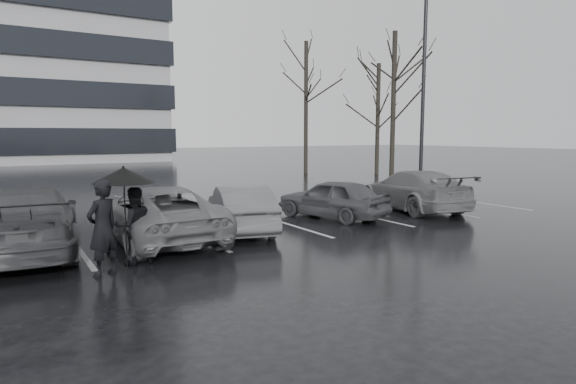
% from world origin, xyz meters
% --- Properties ---
extents(ground, '(160.00, 160.00, 0.00)m').
position_xyz_m(ground, '(0.00, 0.00, 0.00)').
color(ground, black).
rests_on(ground, ground).
extents(car_main, '(2.45, 3.84, 1.22)m').
position_xyz_m(car_main, '(2.30, 2.36, 0.61)').
color(car_main, black).
rests_on(car_main, ground).
extents(car_west_a, '(2.23, 3.93, 1.23)m').
position_xyz_m(car_west_a, '(-1.01, 1.96, 0.61)').
color(car_west_a, '#323134').
rests_on(car_west_a, ground).
extents(car_west_b, '(2.23, 4.82, 1.34)m').
position_xyz_m(car_west_b, '(-3.21, 1.97, 0.67)').
color(car_west_b, '#474749').
rests_on(car_west_b, ground).
extents(car_west_c, '(2.57, 5.22, 1.46)m').
position_xyz_m(car_west_c, '(-6.00, 2.15, 0.73)').
color(car_west_c, black).
rests_on(car_west_c, ground).
extents(car_east, '(2.79, 4.98, 1.36)m').
position_xyz_m(car_east, '(5.61, 2.24, 0.68)').
color(car_east, '#474749').
rests_on(car_east, ground).
extents(pedestrian_left, '(0.77, 0.69, 1.76)m').
position_xyz_m(pedestrian_left, '(-4.89, -0.36, 0.88)').
color(pedestrian_left, black).
rests_on(pedestrian_left, ground).
extents(pedestrian_right, '(0.77, 0.61, 1.54)m').
position_xyz_m(pedestrian_right, '(-4.22, 0.15, 0.77)').
color(pedestrian_right, black).
rests_on(pedestrian_right, ground).
extents(umbrella, '(1.17, 1.17, 1.98)m').
position_xyz_m(umbrella, '(-4.43, -0.11, 1.80)').
color(umbrella, black).
rests_on(umbrella, ground).
extents(lamp_post, '(0.52, 0.52, 9.53)m').
position_xyz_m(lamp_post, '(10.04, 6.06, 4.36)').
color(lamp_post, gray).
rests_on(lamp_post, ground).
extents(stall_stripes, '(19.72, 5.00, 0.00)m').
position_xyz_m(stall_stripes, '(-0.80, 2.50, 0.00)').
color(stall_stripes, '#9E9EA1').
rests_on(stall_stripes, ground).
extents(tree_east, '(0.26, 0.26, 8.00)m').
position_xyz_m(tree_east, '(12.00, 10.00, 4.00)').
color(tree_east, black).
rests_on(tree_east, ground).
extents(tree_ne, '(0.26, 0.26, 7.00)m').
position_xyz_m(tree_ne, '(14.50, 14.00, 3.50)').
color(tree_ne, black).
rests_on(tree_ne, ground).
extents(tree_north, '(0.26, 0.26, 8.50)m').
position_xyz_m(tree_north, '(11.00, 17.00, 4.25)').
color(tree_north, black).
rests_on(tree_north, ground).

